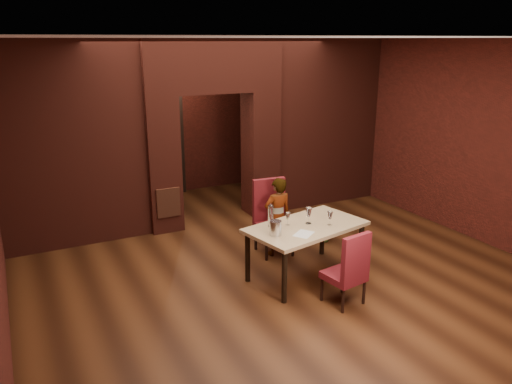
{
  "coord_description": "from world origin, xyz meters",
  "views": [
    {
      "loc": [
        -3.26,
        -6.05,
        3.18
      ],
      "look_at": [
        -0.17,
        0.0,
        1.1
      ],
      "focal_mm": 35.0,
      "sensor_mm": 36.0,
      "label": 1
    }
  ],
  "objects_px": {
    "wine_glass_c": "(330,218)",
    "dining_table": "(305,251)",
    "wine_glass_b": "(309,216)",
    "water_bottle": "(271,215)",
    "person_seated": "(277,217)",
    "potted_plant": "(324,229)",
    "wine_bucket": "(276,228)",
    "wine_glass_a": "(288,219)",
    "chair_near": "(344,267)",
    "chair_far": "(274,218)"
  },
  "relations": [
    {
      "from": "wine_glass_c",
      "to": "water_bottle",
      "type": "bearing_deg",
      "value": 155.74
    },
    {
      "from": "dining_table",
      "to": "wine_glass_a",
      "type": "xyz_separation_m",
      "value": [
        -0.23,
        0.11,
        0.47
      ]
    },
    {
      "from": "wine_glass_b",
      "to": "water_bottle",
      "type": "distance_m",
      "value": 0.54
    },
    {
      "from": "dining_table",
      "to": "wine_bucket",
      "type": "distance_m",
      "value": 0.73
    },
    {
      "from": "wine_bucket",
      "to": "potted_plant",
      "type": "bearing_deg",
      "value": 35.03
    },
    {
      "from": "chair_far",
      "to": "water_bottle",
      "type": "xyz_separation_m",
      "value": [
        -0.45,
        -0.7,
        0.34
      ]
    },
    {
      "from": "chair_far",
      "to": "chair_near",
      "type": "height_order",
      "value": "chair_far"
    },
    {
      "from": "wine_glass_a",
      "to": "wine_glass_b",
      "type": "distance_m",
      "value": 0.3
    },
    {
      "from": "person_seated",
      "to": "wine_glass_a",
      "type": "height_order",
      "value": "person_seated"
    },
    {
      "from": "chair_near",
      "to": "wine_glass_a",
      "type": "xyz_separation_m",
      "value": [
        -0.25,
        0.96,
        0.36
      ]
    },
    {
      "from": "wine_bucket",
      "to": "person_seated",
      "type": "bearing_deg",
      "value": 59.07
    },
    {
      "from": "person_seated",
      "to": "dining_table",
      "type": "bearing_deg",
      "value": 88.33
    },
    {
      "from": "person_seated",
      "to": "water_bottle",
      "type": "distance_m",
      "value": 0.85
    },
    {
      "from": "dining_table",
      "to": "wine_glass_c",
      "type": "relative_size",
      "value": 8.17
    },
    {
      "from": "wine_glass_b",
      "to": "water_bottle",
      "type": "bearing_deg",
      "value": 164.05
    },
    {
      "from": "chair_far",
      "to": "person_seated",
      "type": "height_order",
      "value": "person_seated"
    },
    {
      "from": "chair_far",
      "to": "wine_bucket",
      "type": "xyz_separation_m",
      "value": [
        -0.55,
        -1.01,
        0.28
      ]
    },
    {
      "from": "dining_table",
      "to": "water_bottle",
      "type": "relative_size",
      "value": 5.17
    },
    {
      "from": "water_bottle",
      "to": "chair_far",
      "type": "bearing_deg",
      "value": 57.26
    },
    {
      "from": "wine_glass_a",
      "to": "wine_glass_c",
      "type": "xyz_separation_m",
      "value": [
        0.51,
        -0.26,
        0.01
      ]
    },
    {
      "from": "person_seated",
      "to": "wine_glass_a",
      "type": "xyz_separation_m",
      "value": [
        -0.25,
        -0.71,
        0.24
      ]
    },
    {
      "from": "person_seated",
      "to": "wine_bucket",
      "type": "bearing_deg",
      "value": 58.65
    },
    {
      "from": "wine_glass_a",
      "to": "potted_plant",
      "type": "relative_size",
      "value": 0.46
    },
    {
      "from": "wine_glass_a",
      "to": "potted_plant",
      "type": "distance_m",
      "value": 1.59
    },
    {
      "from": "wine_glass_a",
      "to": "wine_glass_c",
      "type": "height_order",
      "value": "wine_glass_c"
    },
    {
      "from": "person_seated",
      "to": "wine_glass_c",
      "type": "height_order",
      "value": "person_seated"
    },
    {
      "from": "wine_glass_a",
      "to": "potted_plant",
      "type": "height_order",
      "value": "wine_glass_a"
    },
    {
      "from": "dining_table",
      "to": "potted_plant",
      "type": "relative_size",
      "value": 4.15
    },
    {
      "from": "wine_glass_a",
      "to": "wine_glass_c",
      "type": "bearing_deg",
      "value": -26.75
    },
    {
      "from": "dining_table",
      "to": "person_seated",
      "type": "relative_size",
      "value": 1.32
    },
    {
      "from": "wine_glass_a",
      "to": "water_bottle",
      "type": "bearing_deg",
      "value": 161.8
    },
    {
      "from": "water_bottle",
      "to": "chair_near",
      "type": "bearing_deg",
      "value": -65.2
    },
    {
      "from": "chair_far",
      "to": "wine_glass_b",
      "type": "xyz_separation_m",
      "value": [
        0.06,
        -0.85,
        0.3
      ]
    },
    {
      "from": "wine_glass_c",
      "to": "chair_far",
      "type": "bearing_deg",
      "value": 105.55
    },
    {
      "from": "chair_near",
      "to": "water_bottle",
      "type": "distance_m",
      "value": 1.21
    },
    {
      "from": "chair_far",
      "to": "wine_glass_a",
      "type": "relative_size",
      "value": 6.34
    },
    {
      "from": "wine_bucket",
      "to": "potted_plant",
      "type": "relative_size",
      "value": 0.5
    },
    {
      "from": "chair_far",
      "to": "water_bottle",
      "type": "relative_size",
      "value": 3.66
    },
    {
      "from": "dining_table",
      "to": "chair_far",
      "type": "distance_m",
      "value": 0.91
    },
    {
      "from": "wine_glass_c",
      "to": "dining_table",
      "type": "bearing_deg",
      "value": 153.12
    },
    {
      "from": "person_seated",
      "to": "wine_glass_b",
      "type": "distance_m",
      "value": 0.83
    },
    {
      "from": "dining_table",
      "to": "chair_far",
      "type": "relative_size",
      "value": 1.41
    },
    {
      "from": "wine_glass_c",
      "to": "wine_bucket",
      "type": "distance_m",
      "value": 0.83
    },
    {
      "from": "wine_glass_c",
      "to": "potted_plant",
      "type": "bearing_deg",
      "value": 58.01
    },
    {
      "from": "dining_table",
      "to": "water_bottle",
      "type": "distance_m",
      "value": 0.72
    },
    {
      "from": "chair_far",
      "to": "wine_glass_a",
      "type": "height_order",
      "value": "chair_far"
    },
    {
      "from": "chair_near",
      "to": "person_seated",
      "type": "xyz_separation_m",
      "value": [
        -0.01,
        1.67,
        0.13
      ]
    },
    {
      "from": "person_seated",
      "to": "wine_bucket",
      "type": "distance_m",
      "value": 1.13
    },
    {
      "from": "dining_table",
      "to": "chair_far",
      "type": "xyz_separation_m",
      "value": [
        -0.0,
        0.89,
        0.19
      ]
    },
    {
      "from": "chair_near",
      "to": "wine_glass_b",
      "type": "height_order",
      "value": "wine_glass_b"
    }
  ]
}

